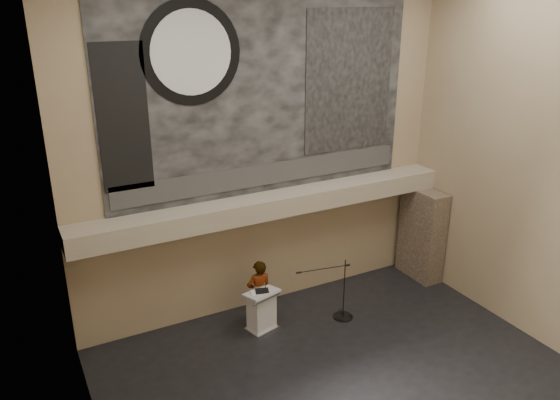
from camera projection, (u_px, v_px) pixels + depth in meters
floor at (349, 385)px, 11.75m from camera, size 10.00×10.00×0.00m
wall_back at (265, 151)px, 13.57m from camera, size 10.00×0.02×8.50m
wall_front at (543, 299)px, 6.94m from camera, size 10.00×0.02×8.50m
wall_left at (82, 256)px, 8.08m from camera, size 0.02×8.00×8.50m
wall_right at (539, 165)px, 12.43m from camera, size 0.02×8.00×8.50m
soffit at (273, 204)px, 13.69m from camera, size 10.00×0.80×0.50m
sprinkler_left at (214, 227)px, 13.05m from camera, size 0.04×0.04×0.06m
sprinkler_right at (337, 203)px, 14.58m from camera, size 0.04×0.04×0.06m
banner at (265, 92)px, 13.03m from camera, size 8.00×0.05×5.00m
banner_text_strip at (267, 174)px, 13.72m from camera, size 7.76×0.02×0.55m
banner_clock_rim at (191, 53)px, 11.86m from camera, size 2.30×0.02×2.30m
banner_clock_face at (192, 53)px, 11.85m from camera, size 1.84×0.02×1.84m
banner_building_print at (349, 81)px, 14.01m from camera, size 2.60×0.02×3.60m
banner_brick_print at (123, 119)px, 11.62m from camera, size 1.10×0.02×3.20m
stone_pier at (422, 234)px, 15.91m from camera, size 0.60×1.40×2.70m
lectern at (262, 311)px, 13.49m from camera, size 0.91×0.74×1.14m
binder at (262, 291)px, 13.28m from camera, size 0.39×0.35×0.04m
papers at (256, 293)px, 13.24m from camera, size 0.26×0.33×0.00m
speaker_person at (259, 293)px, 13.67m from camera, size 0.67×0.46×1.76m
mic_stand at (341, 309)px, 14.13m from camera, size 1.55×0.52×1.66m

